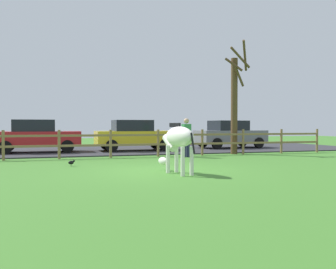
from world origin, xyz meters
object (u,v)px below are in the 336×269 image
at_px(bare_tree, 235,101).
at_px(crow_on_grass, 71,162).
at_px(parked_car_grey, 230,134).
at_px(parked_car_red, 36,136).
at_px(zebra, 178,140).
at_px(parked_car_yellow, 134,135).
at_px(visitor_near_fence, 186,136).

bearing_deg(bare_tree, crow_on_grass, -157.55).
height_order(crow_on_grass, parked_car_grey, parked_car_grey).
bearing_deg(parked_car_grey, crow_on_grass, -143.32).
bearing_deg(parked_car_red, parked_car_grey, 2.41).
xyz_separation_m(bare_tree, zebra, (-4.94, -6.07, -1.54)).
bearing_deg(bare_tree, parked_car_red, 159.38).
bearing_deg(bare_tree, parked_car_grey, 66.13).
xyz_separation_m(bare_tree, crow_on_grass, (-7.62, -3.15, -2.34)).
distance_m(bare_tree, zebra, 7.98).
bearing_deg(zebra, bare_tree, 50.90).
bearing_deg(crow_on_grass, zebra, -47.47).
bearing_deg(parked_car_grey, parked_car_yellow, -173.91).
distance_m(crow_on_grass, parked_car_yellow, 7.26).
bearing_deg(parked_car_yellow, visitor_near_fence, -72.07).
height_order(zebra, parked_car_yellow, parked_car_yellow).
bearing_deg(visitor_near_fence, parked_car_yellow, 107.93).
relative_size(crow_on_grass, parked_car_yellow, 0.05).
distance_m(crow_on_grass, parked_car_grey, 11.60).
distance_m(bare_tree, parked_car_yellow, 5.41).
xyz_separation_m(crow_on_grass, parked_car_yellow, (3.54, 6.30, 0.72)).
height_order(parked_car_yellow, parked_car_red, same).
bearing_deg(zebra, parked_car_yellow, 84.72).
bearing_deg(parked_car_red, visitor_near_fence, -34.98).
height_order(parked_car_yellow, visitor_near_fence, visitor_near_fence).
relative_size(zebra, parked_car_grey, 0.47).
relative_size(bare_tree, crow_on_grass, 24.21).
bearing_deg(bare_tree, parked_car_yellow, 142.29).
bearing_deg(parked_car_red, crow_on_grass, -79.27).
bearing_deg(zebra, visitor_near_fence, 67.07).
xyz_separation_m(zebra, parked_car_grey, (6.60, 9.84, -0.08)).
bearing_deg(parked_car_red, zebra, -67.41).
bearing_deg(visitor_near_fence, parked_car_grey, 46.71).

